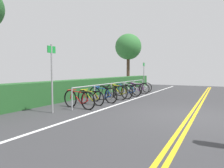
{
  "coord_description": "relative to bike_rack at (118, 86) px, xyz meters",
  "views": [
    {
      "loc": [
        -7.23,
        -0.8,
        1.49
      ],
      "look_at": [
        1.51,
        3.73,
        0.86
      ],
      "focal_mm": 33.55,
      "sensor_mm": 36.0,
      "label": 1
    }
  ],
  "objects": [
    {
      "name": "centre_line_yellow_outer",
      "position": [
        -3.04,
        -4.07,
        -0.65
      ],
      "size": [
        26.88,
        0.1,
        0.0
      ],
      "primitive_type": "cube",
      "color": "gold",
      "rests_on": "ground_plane"
    },
    {
      "name": "bicycle_2",
      "position": [
        -1.72,
        -0.02,
        -0.29
      ],
      "size": [
        0.49,
        1.71,
        0.76
      ],
      "color": "black",
      "rests_on": "ground_plane"
    },
    {
      "name": "bicycle_1",
      "position": [
        -2.56,
        0.12,
        -0.33
      ],
      "size": [
        0.5,
        1.61,
        0.68
      ],
      "color": "black",
      "rests_on": "ground_plane"
    },
    {
      "name": "bicycle_0",
      "position": [
        -3.55,
        0.02,
        -0.3
      ],
      "size": [
        0.48,
        1.72,
        0.76
      ],
      "color": "black",
      "rests_on": "ground_plane"
    },
    {
      "name": "ground_plane",
      "position": [
        -3.04,
        -4.15,
        -0.68
      ],
      "size": [
        29.87,
        13.54,
        0.05
      ],
      "primitive_type": "cube",
      "color": "#353538"
    },
    {
      "name": "bicycle_5",
      "position": [
        0.93,
        -0.1,
        -0.31
      ],
      "size": [
        0.46,
        1.78,
        0.73
      ],
      "color": "black",
      "rests_on": "ground_plane"
    },
    {
      "name": "bicycle_7",
      "position": [
        2.63,
        -0.12,
        -0.31
      ],
      "size": [
        0.46,
        1.66,
        0.73
      ],
      "color": "black",
      "rests_on": "ground_plane"
    },
    {
      "name": "bicycle_3",
      "position": [
        -0.89,
        -0.03,
        -0.28
      ],
      "size": [
        0.62,
        1.66,
        0.78
      ],
      "color": "black",
      "rests_on": "ground_plane"
    },
    {
      "name": "tree_mid",
      "position": [
        8.77,
        3.11,
        3.14
      ],
      "size": [
        2.55,
        2.55,
        5.08
      ],
      "color": "#473323",
      "rests_on": "ground_plane"
    },
    {
      "name": "bike_rack",
      "position": [
        0.0,
        0.0,
        0.0
      ],
      "size": [
        8.07,
        0.05,
        0.86
      ],
      "color": "#9EA0A5",
      "rests_on": "ground_plane"
    },
    {
      "name": "sign_post_far",
      "position": [
        4.68,
        0.11,
        0.64
      ],
      "size": [
        0.36,
        0.06,
        2.13
      ],
      "color": "gray",
      "rests_on": "ground_plane"
    },
    {
      "name": "bicycle_4",
      "position": [
        -0.01,
        -0.05,
        -0.28
      ],
      "size": [
        0.54,
        1.8,
        0.78
      ],
      "color": "black",
      "rests_on": "ground_plane"
    },
    {
      "name": "bicycle_8",
      "position": [
        3.53,
        0.07,
        -0.32
      ],
      "size": [
        0.56,
        1.76,
        0.72
      ],
      "color": "black",
      "rests_on": "ground_plane"
    },
    {
      "name": "centre_line_yellow_inner",
      "position": [
        -3.04,
        -4.23,
        -0.65
      ],
      "size": [
        26.88,
        0.1,
        0.0
      ],
      "primitive_type": "cube",
      "color": "gold",
      "rests_on": "ground_plane"
    },
    {
      "name": "sign_post_near",
      "position": [
        -4.76,
        0.27,
        0.79
      ],
      "size": [
        0.36,
        0.06,
        2.4
      ],
      "color": "gray",
      "rests_on": "ground_plane"
    },
    {
      "name": "bicycle_6",
      "position": [
        1.78,
        0.04,
        -0.3
      ],
      "size": [
        0.57,
        1.79,
        0.75
      ],
      "color": "black",
      "rests_on": "ground_plane"
    },
    {
      "name": "hedge_backdrop",
      "position": [
        1.5,
        2.04,
        -0.15
      ],
      "size": [
        17.02,
        0.84,
        1.0
      ],
      "primitive_type": "cube",
      "color": "#235626",
      "rests_on": "ground_plane"
    },
    {
      "name": "bike_lane_stripe_white",
      "position": [
        -3.04,
        -0.95,
        -0.65
      ],
      "size": [
        26.88,
        0.12,
        0.0
      ],
      "primitive_type": "cube",
      "color": "white",
      "rests_on": "ground_plane"
    }
  ]
}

